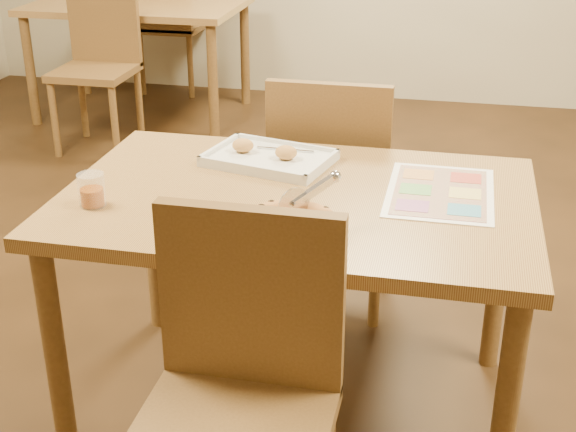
% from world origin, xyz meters
% --- Properties ---
extents(dining_table, '(1.30, 0.85, 0.72)m').
position_xyz_m(dining_table, '(0.00, 0.00, 0.63)').
color(dining_table, '#A37E41').
rests_on(dining_table, ground).
extents(chair_near, '(0.42, 0.42, 0.47)m').
position_xyz_m(chair_near, '(0.00, -0.60, 0.57)').
color(chair_near, brown).
rests_on(chair_near, ground).
extents(chair_far, '(0.42, 0.42, 0.47)m').
position_xyz_m(chair_far, '(-0.00, 0.60, 0.57)').
color(chair_far, brown).
rests_on(chair_far, ground).
extents(bg_table, '(1.30, 0.85, 0.72)m').
position_xyz_m(bg_table, '(-1.60, 2.80, 0.63)').
color(bg_table, '#A37E41').
rests_on(bg_table, ground).
extents(bg_chair_near, '(0.42, 0.42, 0.47)m').
position_xyz_m(bg_chair_near, '(-1.60, 2.20, 0.57)').
color(bg_chair_near, brown).
rests_on(bg_chair_near, ground).
extents(bg_chair_far, '(0.42, 0.42, 0.47)m').
position_xyz_m(bg_chair_far, '(-1.60, 3.30, 0.57)').
color(bg_chair_far, brown).
rests_on(bg_chair_far, ground).
extents(plate, '(0.30, 0.30, 0.02)m').
position_xyz_m(plate, '(0.03, -0.25, 0.73)').
color(plate, silver).
rests_on(plate, dining_table).
extents(pizza, '(0.25, 0.25, 0.04)m').
position_xyz_m(pizza, '(0.03, -0.26, 0.75)').
color(pizza, '#D48748').
rests_on(pizza, plate).
extents(pizza_cutter, '(0.13, 0.13, 0.10)m').
position_xyz_m(pizza_cutter, '(0.07, -0.21, 0.81)').
color(pizza_cutter, silver).
rests_on(pizza_cutter, pizza).
extents(appetizer_tray, '(0.41, 0.33, 0.06)m').
position_xyz_m(appetizer_tray, '(-0.14, 0.22, 0.73)').
color(appetizer_tray, silver).
rests_on(appetizer_tray, dining_table).
extents(glass_tumbler, '(0.07, 0.07, 0.09)m').
position_xyz_m(glass_tumbler, '(-0.52, -0.19, 0.76)').
color(glass_tumbler, '#8B3D0A').
rests_on(glass_tumbler, dining_table).
extents(menu, '(0.29, 0.41, 0.00)m').
position_xyz_m(menu, '(0.39, 0.09, 0.72)').
color(menu, white).
rests_on(menu, dining_table).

